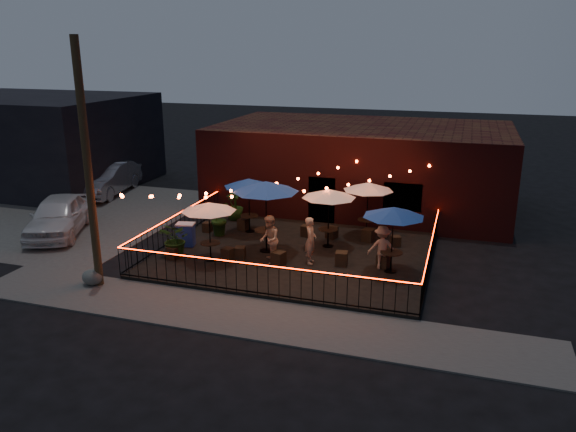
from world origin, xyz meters
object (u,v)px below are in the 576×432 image
object	(u,v)px
cooler	(186,234)
cafe_table_0	(209,208)
utility_pole	(88,168)
cafe_table_2	(266,188)
cafe_table_1	(249,183)
cafe_table_3	(329,194)
boulder	(92,277)
cafe_table_5	(368,187)
cafe_table_4	(394,213)

from	to	relation	value
cooler	cafe_table_0	bearing A→B (deg)	-47.05
utility_pole	cafe_table_2	size ratio (longest dim) A/B	2.46
cafe_table_1	cafe_table_3	bearing A→B (deg)	-12.31
cafe_table_0	cafe_table_1	distance (m)	3.54
utility_pole	cafe_table_3	world-z (taller)	utility_pole
cooler	cafe_table_3	bearing A→B (deg)	5.41
cooler	boulder	bearing A→B (deg)	-119.05
cafe_table_2	cafe_table_3	distance (m)	2.47
boulder	cafe_table_5	bearing A→B (deg)	43.68
boulder	cooler	bearing A→B (deg)	72.39
utility_pole	cafe_table_4	distance (m)	10.04
utility_pole	cafe_table_0	world-z (taller)	utility_pole
cafe_table_3	cafe_table_5	world-z (taller)	cafe_table_3
cafe_table_2	cafe_table_4	bearing A→B (deg)	-7.28
cafe_table_0	cooler	xyz separation A→B (m)	(-1.60, 1.14, -1.54)
cooler	boulder	world-z (taller)	cooler
utility_pole	cafe_table_1	size ratio (longest dim) A/B	3.38
cafe_table_1	cafe_table_4	world-z (taller)	cafe_table_4
cafe_table_0	cafe_table_4	distance (m)	6.49
cafe_table_0	cafe_table_2	world-z (taller)	cafe_table_2
cafe_table_0	cafe_table_3	size ratio (longest dim) A/B	0.92
cafe_table_1	cafe_table_4	size ratio (longest dim) A/B	0.84
utility_pole	boulder	xyz separation A→B (m)	(-0.20, -0.09, -3.69)
cafe_table_3	cafe_table_5	distance (m)	2.12
cafe_table_4	cafe_table_0	bearing A→B (deg)	-171.95
utility_pole	cafe_table_1	world-z (taller)	utility_pole
cafe_table_4	cooler	distance (m)	8.20
boulder	cafe_table_4	bearing A→B (deg)	22.66
cafe_table_0	boulder	world-z (taller)	cafe_table_0
cafe_table_4	boulder	xyz separation A→B (m)	(-9.33, -3.90, -1.97)
cafe_table_1	cafe_table_4	xyz separation A→B (m)	(6.30, -2.63, 0.04)
cafe_table_5	boulder	bearing A→B (deg)	-136.32
cafe_table_0	cafe_table_2	bearing A→B (deg)	43.27
utility_pole	boulder	world-z (taller)	utility_pole
cafe_table_1	boulder	size ratio (longest dim) A/B	2.98
utility_pole	cafe_table_2	bearing A→B (deg)	45.66
cafe_table_1	cafe_table_3	size ratio (longest dim) A/B	0.88
cafe_table_2	cafe_table_4	distance (m)	4.86
cafe_table_1	boulder	distance (m)	7.45
cafe_table_1	cafe_table_5	size ratio (longest dim) A/B	1.05
cafe_table_2	cooler	bearing A→B (deg)	-173.25
cafe_table_2	cafe_table_3	size ratio (longest dim) A/B	1.21
cafe_table_0	cafe_table_3	bearing A→B (deg)	36.47
cafe_table_0	cafe_table_5	size ratio (longest dim) A/B	1.09
cafe_table_0	utility_pole	bearing A→B (deg)	-132.99
cafe_table_4	cafe_table_5	bearing A→B (deg)	112.55
cafe_table_4	cooler	xyz separation A→B (m)	(-8.02, 0.23, -1.67)
cafe_table_0	cafe_table_1	world-z (taller)	cafe_table_1
cafe_table_2	cafe_table_5	xyz separation A→B (m)	(3.32, 2.98, -0.44)
cafe_table_0	cafe_table_2	size ratio (longest dim) A/B	0.76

